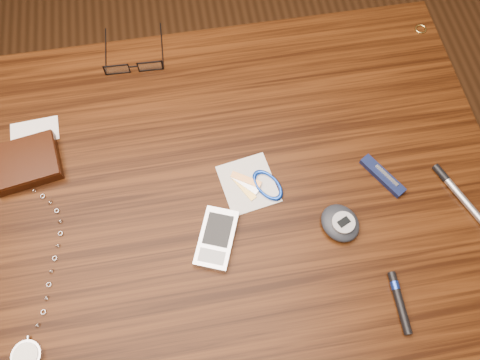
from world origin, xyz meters
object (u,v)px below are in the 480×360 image
(pocket_watch, at_px, (28,347))
(silver_pen, at_px, (459,194))
(pda_phone, at_px, (217,238))
(pocket_knife, at_px, (383,176))
(desk, at_px, (207,217))
(wallet_and_card, at_px, (26,162))
(eyeglasses, at_px, (134,65))
(notepad_keys, at_px, (258,184))
(pedometer, at_px, (340,223))

(pocket_watch, bearing_deg, silver_pen, 10.23)
(pda_phone, relative_size, pocket_knife, 1.30)
(desk, bearing_deg, wallet_and_card, 159.61)
(pocket_knife, height_order, silver_pen, same)
(wallet_and_card, distance_m, eyeglasses, 0.26)
(notepad_keys, xyz_separation_m, silver_pen, (0.32, -0.07, 0.00))
(pda_phone, height_order, notepad_keys, pda_phone)
(wallet_and_card, distance_m, pda_phone, 0.35)
(pedometer, xyz_separation_m, notepad_keys, (-0.12, 0.09, -0.01))
(wallet_and_card, distance_m, pocket_watch, 0.30)
(pedometer, relative_size, silver_pen, 0.61)
(wallet_and_card, relative_size, pocket_watch, 0.47)
(desk, distance_m, pda_phone, 0.13)
(wallet_and_card, bearing_deg, notepad_keys, -15.05)
(pocket_watch, bearing_deg, notepad_keys, 27.95)
(wallet_and_card, xyz_separation_m, pocket_watch, (0.01, -0.30, -0.01))
(desk, xyz_separation_m, pda_phone, (0.01, -0.08, 0.11))
(wallet_and_card, xyz_separation_m, notepad_keys, (0.38, -0.10, -0.01))
(wallet_and_card, distance_m, pedometer, 0.53)
(pedometer, relative_size, notepad_keys, 0.72)
(desk, distance_m, eyeglasses, 0.31)
(pda_phone, relative_size, notepad_keys, 0.94)
(pocket_watch, distance_m, pocket_knife, 0.61)
(wallet_and_card, height_order, pda_phone, wallet_and_card)
(pocket_watch, bearing_deg, pocket_knife, 17.06)
(silver_pen, bearing_deg, pocket_knife, 155.20)
(wallet_and_card, xyz_separation_m, pda_phone, (0.30, -0.18, -0.00))
(notepad_keys, height_order, pocket_knife, pocket_knife)
(pedometer, bearing_deg, pocket_knife, 37.62)
(pocket_knife, bearing_deg, wallet_and_card, 168.31)
(wallet_and_card, relative_size, eyeglasses, 1.24)
(eyeglasses, bearing_deg, pda_phone, -73.69)
(desk, bearing_deg, pda_phone, -80.94)
(pedometer, height_order, silver_pen, pedometer)
(desk, relative_size, silver_pen, 7.28)
(eyeglasses, distance_m, pocket_knife, 0.49)
(pda_phone, relative_size, silver_pen, 0.80)
(eyeglasses, bearing_deg, pocket_watch, -111.57)
(silver_pen, bearing_deg, pedometer, -174.89)
(wallet_and_card, bearing_deg, pedometer, -21.29)
(desk, height_order, notepad_keys, notepad_keys)
(notepad_keys, bearing_deg, pda_phone, -135.17)
(desk, relative_size, wallet_and_card, 6.91)
(eyeglasses, relative_size, pocket_watch, 0.38)
(wallet_and_card, bearing_deg, pocket_knife, -11.69)
(pda_phone, bearing_deg, pedometer, -2.63)
(pedometer, bearing_deg, notepad_keys, 141.80)
(wallet_and_card, distance_m, pocket_knife, 0.60)
(wallet_and_card, xyz_separation_m, pedometer, (0.49, -0.19, 0.00))
(pedometer, xyz_separation_m, silver_pen, (0.21, 0.02, -0.01))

